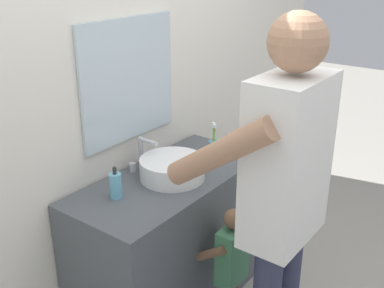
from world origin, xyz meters
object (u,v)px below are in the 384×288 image
(child_toddler, at_px, (231,263))
(adult_parent, at_px, (282,184))
(toothbrush_cup, at_px, (214,148))
(soap_bottle, at_px, (116,185))

(child_toddler, relative_size, adult_parent, 0.44)
(child_toddler, bearing_deg, toothbrush_cup, 44.52)
(toothbrush_cup, bearing_deg, child_toddler, -135.48)
(toothbrush_cup, height_order, soap_bottle, toothbrush_cup)
(toothbrush_cup, distance_m, soap_bottle, 0.72)
(child_toddler, height_order, adult_parent, adult_parent)
(toothbrush_cup, bearing_deg, adult_parent, -125.59)
(toothbrush_cup, xyz_separation_m, child_toddler, (-0.37, -0.37, -0.43))
(soap_bottle, bearing_deg, child_toddler, -54.27)
(toothbrush_cup, relative_size, adult_parent, 0.12)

